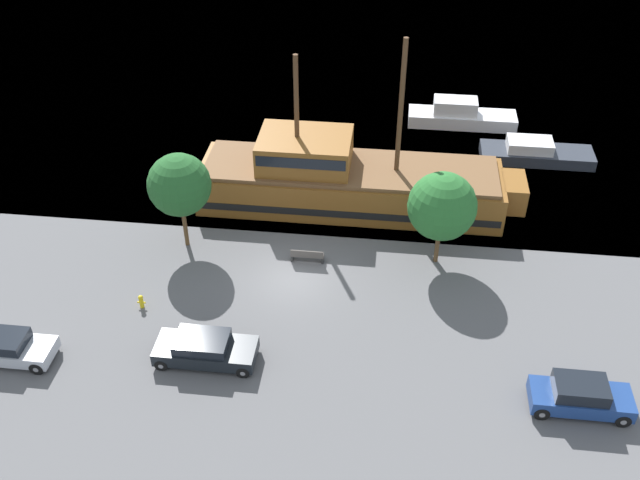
{
  "coord_description": "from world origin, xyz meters",
  "views": [
    {
      "loc": [
        4.78,
        -28.95,
        24.66
      ],
      "look_at": [
        1.18,
        2.0,
        1.2
      ],
      "focal_mm": 40.0,
      "sensor_mm": 36.0,
      "label": 1
    }
  ],
  "objects": [
    {
      "name": "parked_car_curb_rear",
      "position": [
        -3.24,
        -6.32,
        0.7
      ],
      "size": [
        4.71,
        1.98,
        1.39
      ],
      "color": "black",
      "rests_on": "ground_plane"
    },
    {
      "name": "moored_boat_dockside",
      "position": [
        9.53,
        18.8,
        0.73
      ],
      "size": [
        7.75,
        2.13,
        1.98
      ],
      "color": "silver",
      "rests_on": "water_surface"
    },
    {
      "name": "parked_car_curb_front",
      "position": [
        13.6,
        -7.29,
        0.78
      ],
      "size": [
        4.33,
        1.79,
        1.59
      ],
      "color": "navy",
      "rests_on": "ground_plane"
    },
    {
      "name": "ground_plane",
      "position": [
        0.0,
        0.0,
        0.0
      ],
      "size": [
        160.0,
        160.0,
        0.0
      ],
      "primitive_type": "plane",
      "color": "#5B5B5E"
    },
    {
      "name": "tree_row_mideast",
      "position": [
        7.58,
        2.42,
        3.65
      ],
      "size": [
        3.67,
        3.67,
        5.49
      ],
      "color": "brown",
      "rests_on": "ground_plane"
    },
    {
      "name": "water_surface",
      "position": [
        0.0,
        44.0,
        0.0
      ],
      "size": [
        80.0,
        80.0,
        0.0
      ],
      "primitive_type": "plane",
      "color": "#38667F",
      "rests_on": "ground"
    },
    {
      "name": "moored_boat_outer",
      "position": [
        14.33,
        14.22,
        0.56
      ],
      "size": [
        7.45,
        2.35,
        1.49
      ],
      "color": "#2D333D",
      "rests_on": "water_surface"
    },
    {
      "name": "fire_hydrant",
      "position": [
        -7.38,
        -3.13,
        0.41
      ],
      "size": [
        0.42,
        0.25,
        0.76
      ],
      "color": "yellow",
      "rests_on": "ground_plane"
    },
    {
      "name": "pirate_ship",
      "position": [
        2.11,
        7.57,
        1.63
      ],
      "size": [
        19.48,
        5.0,
        10.69
      ],
      "color": "brown",
      "rests_on": "water_surface"
    },
    {
      "name": "bench_promenade_east",
      "position": [
        0.53,
        1.5,
        0.44
      ],
      "size": [
        1.82,
        0.45,
        0.85
      ],
      "color": "#4C4742",
      "rests_on": "ground_plane"
    },
    {
      "name": "tree_row_east",
      "position": [
        -6.47,
        2.3,
        4.01
      ],
      "size": [
        3.46,
        3.46,
        5.75
      ],
      "color": "brown",
      "rests_on": "ground_plane"
    },
    {
      "name": "parked_car_curb_mid",
      "position": [
        -12.53,
        -7.29,
        0.7
      ],
      "size": [
        4.47,
        1.82,
        1.39
      ],
      "color": "#B7BCC6",
      "rests_on": "ground_plane"
    }
  ]
}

